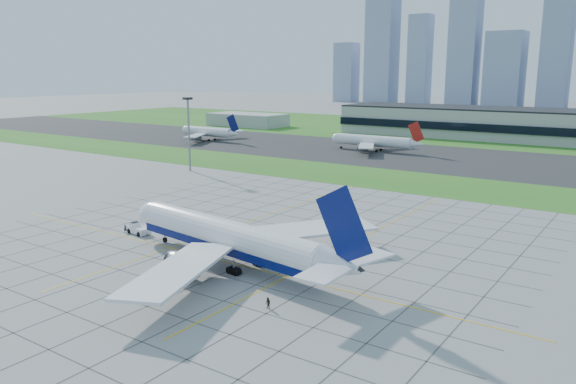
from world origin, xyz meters
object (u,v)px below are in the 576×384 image
light_mast (189,125)px  distant_jet_1 (374,141)px  airliner (230,238)px  crew_near (125,229)px  crew_far (268,303)px  pushback_tug (138,229)px  distant_jet_0 (209,132)px

light_mast → distant_jet_1: bearing=69.6°
light_mast → airliner: light_mast is taller
airliner → crew_near: size_ratio=33.20×
crew_near → distant_jet_1: bearing=32.0°
airliner → crew_far: 21.38m
crew_near → light_mast: bearing=61.0°
airliner → crew_far: size_ratio=33.08×
light_mast → pushback_tug: light_mast is taller
airliner → crew_near: airliner is taller
distant_jet_0 → distant_jet_1: size_ratio=1.00×
airliner → pushback_tug: (-29.15, 3.89, -3.92)m
light_mast → distant_jet_1: (30.78, 82.94, -11.69)m
pushback_tug → distant_jet_0: (-102.68, 134.66, 3.48)m
crew_far → distant_jet_0: size_ratio=0.04×
distant_jet_0 → distant_jet_1: bearing=7.9°
airliner → pushback_tug: 29.67m
crew_far → distant_jet_0: bearing=149.0°
pushback_tug → distant_jet_0: 169.38m
light_mast → distant_jet_0: light_mast is taller
airliner → crew_near: 32.41m
crew_near → crew_far: (49.35, -14.71, 0.00)m
distant_jet_1 → pushback_tug: bearing=-83.8°
light_mast → distant_jet_0: (-55.92, 70.94, -11.70)m
pushback_tug → distant_jet_1: 147.58m
distant_jet_0 → distant_jet_1: 87.53m
crew_far → distant_jet_0: 211.86m
pushback_tug → crew_near: (-2.88, -1.04, -0.14)m
pushback_tug → light_mast: bearing=134.0°
airliner → crew_near: bearing=-177.3°
light_mast → crew_far: (93.23, -79.47, -15.31)m
crew_near → crew_far: crew_far is taller
airliner → distant_jet_1: bearing=114.5°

